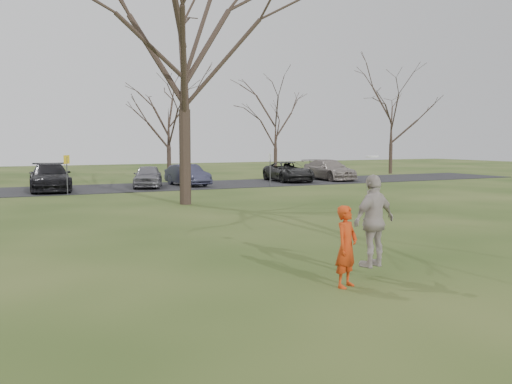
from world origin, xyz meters
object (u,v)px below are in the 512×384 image
car_3 (50,177)px  big_tree (184,45)px  player_defender (346,247)px  car_4 (148,176)px  car_5 (188,175)px  car_6 (288,172)px  car_7 (329,170)px  catching_play (374,221)px

car_3 → big_tree: (4.54, -9.51, 6.19)m
player_defender → car_4: player_defender is taller
car_5 → car_6: bearing=-3.9°
car_3 → car_7: bearing=7.5°
car_6 → car_7: (3.38, 0.05, 0.05)m
player_defender → car_4: bearing=56.1°
car_6 → car_7: car_7 is taller
car_4 → car_6: (10.07, 0.68, -0.00)m
player_defender → big_tree: bearing=55.3°
car_3 → big_tree: big_tree is taller
car_3 → catching_play: size_ratio=2.30×
player_defender → catching_play: size_ratio=0.69×
car_5 → car_7: size_ratio=0.80×
big_tree → car_7: bearing=35.1°
car_4 → car_6: 10.10m
car_3 → car_4: bearing=4.7°
car_5 → car_3: bearing=175.2°
car_4 → car_7: (13.45, 0.73, 0.05)m
car_7 → big_tree: big_tree is taller
car_5 → player_defender: bearing=-109.7°
car_6 → big_tree: big_tree is taller
car_7 → catching_play: (-15.71, -25.06, 0.43)m
player_defender → big_tree: 16.66m
car_4 → car_5: (2.63, 0.34, -0.01)m
player_defender → car_5: (5.85, 25.07, -0.10)m
car_7 → big_tree: (-14.46, -10.16, 6.24)m
player_defender → catching_play: 1.11m
car_4 → car_6: car_4 is taller
car_3 → car_4: (5.55, -0.08, -0.10)m
player_defender → big_tree: big_tree is taller
car_7 → car_6: bearing=-178.7°
car_5 → big_tree: bearing=-117.0°
car_4 → big_tree: (-1.01, -9.43, 6.29)m
car_6 → car_7: bearing=7.5°
car_5 → big_tree: big_tree is taller
car_4 → car_7: bearing=22.7°
player_defender → car_7: player_defender is taller
car_7 → big_tree: 18.75m
car_4 → player_defender: bearing=-77.9°
car_5 → car_7: 10.83m
car_3 → big_tree: bearing=-58.9°
car_6 → big_tree: bearing=-131.1°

